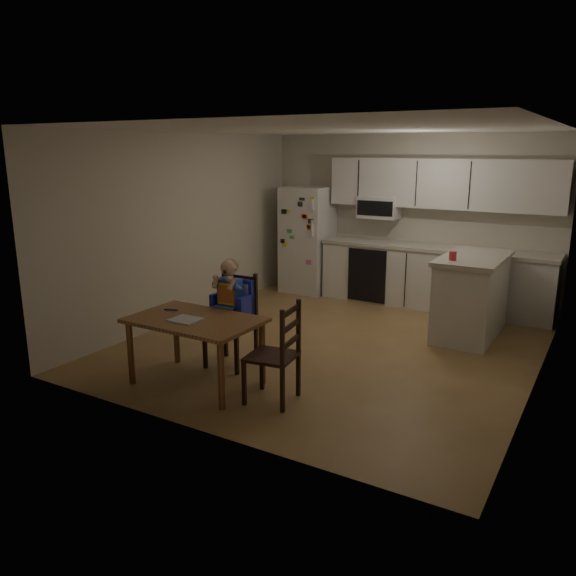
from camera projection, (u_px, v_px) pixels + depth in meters
The scene contains 10 objects.
room at pixel (353, 236), 6.86m from camera, with size 4.52×5.01×2.51m.
refrigerator at pixel (308, 240), 9.12m from camera, with size 0.72×0.70×1.70m, color silver.
kitchen_run at pixel (434, 248), 8.17m from camera, with size 3.37×0.62×2.15m.
kitchen_island at pixel (471, 296), 6.97m from camera, with size 0.72×1.37×1.01m.
red_cup at pixel (453, 256), 6.58m from camera, with size 0.09×0.09×0.11m, color red.
dining_table at pixel (195, 327), 5.49m from camera, with size 1.27×0.81×0.68m.
napkin at pixel (185, 320), 5.41m from camera, with size 0.28×0.24×0.01m, color #B7B7BC.
toddler_spoon at pixel (170, 309), 5.74m from camera, with size 0.02×0.02×0.12m, color #222CB1.
chair_booster at pixel (232, 301), 5.98m from camera, with size 0.47×0.47×1.17m.
chair_side at pixel (281, 347), 5.09m from camera, with size 0.47×0.47×0.95m.
Camera 1 is at (2.79, -5.78, 2.29)m, focal length 35.00 mm.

